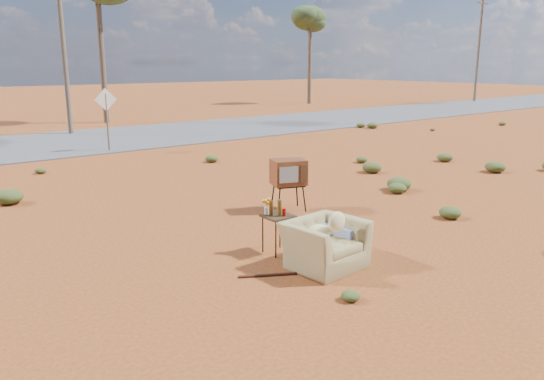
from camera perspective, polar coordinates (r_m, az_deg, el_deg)
ground at (r=8.66m, az=4.01°, el=-7.01°), size 140.00×140.00×0.00m
highway at (r=21.87m, az=-23.70°, el=4.47°), size 140.00×7.00×0.04m
armchair at (r=8.13m, az=6.05°, el=-5.05°), size 1.35×0.91×0.97m
tv_unit at (r=11.02m, az=1.79°, el=1.85°), size 0.82×0.74×1.08m
side_table at (r=8.56m, az=0.38°, el=-2.57°), size 0.46×0.46×0.91m
rusty_bar at (r=7.88m, az=1.95°, el=-8.97°), size 1.36×0.79×0.04m
road_sign at (r=19.33m, az=-17.40°, el=8.38°), size 0.78×0.06×2.19m
eucalyptus_right at (r=40.78m, az=4.13°, el=17.59°), size 3.20×3.20×7.10m
utility_pole_center at (r=24.65m, az=-21.62°, el=15.21°), size 1.40×0.20×8.00m
utility_pole_east at (r=45.97m, az=21.35°, el=14.03°), size 1.40×0.20×8.00m
scrub_patch at (r=11.73m, az=-13.79°, el=-1.15°), size 17.49×8.07×0.33m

